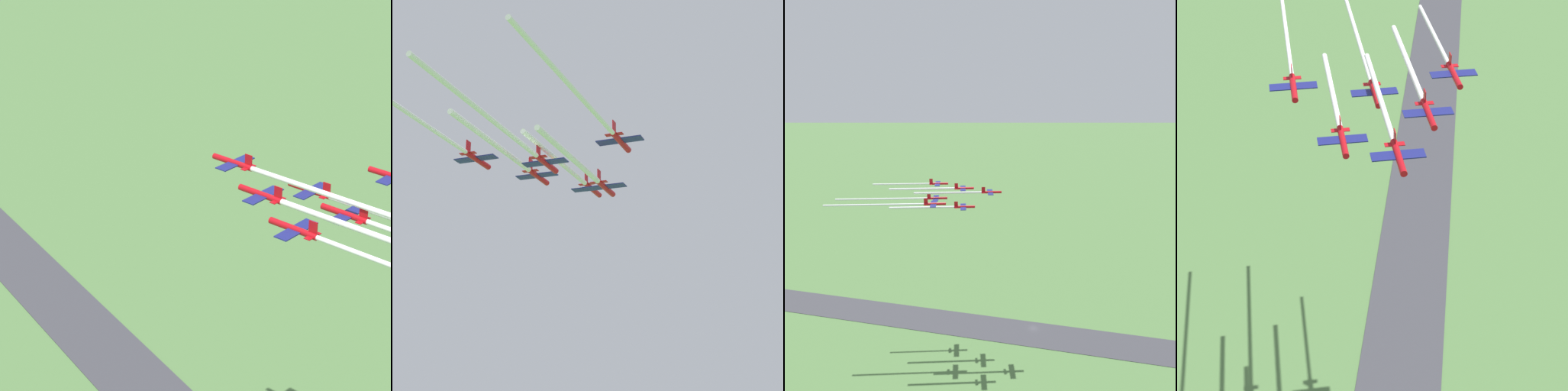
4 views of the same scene
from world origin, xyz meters
TOP-DOWN VIEW (x-y plane):
  - jet_0 at (22.93, -3.74)m, footprint 9.41×8.94m
  - jet_1 at (34.80, -12.52)m, footprint 9.41×8.94m
  - jet_2 at (36.38, 2.37)m, footprint 9.41×8.94m
  - jet_3 at (46.66, -21.31)m, footprint 9.41×8.94m
  - jet_4 at (48.24, -6.42)m, footprint 9.41×8.94m
  - jet_5 at (49.82, 8.47)m, footprint 9.41×8.94m
  - smoke_trail_0 at (42.89, -5.85)m, footprint 31.48×4.30m
  - smoke_trail_1 at (54.73, -14.63)m, footprint 31.43×4.36m
  - smoke_trail_2 at (55.12, 0.38)m, footprint 29.06×4.10m
  - smoke_trail_3 at (64.92, -23.24)m, footprint 28.06×3.77m
  - smoke_trail_4 at (73.53, -9.10)m, footprint 42.12×5.33m
  - smoke_trail_5 at (75.20, 5.78)m, footprint 42.31×5.31m

SIDE VIEW (x-z plane):
  - smoke_trail_2 at x=55.12m, z-range 70.93..71.97m
  - jet_2 at x=36.38m, z-range 69.92..73.06m
  - smoke_trail_4 at x=73.53m, z-range 72.84..73.73m
  - jet_4 at x=48.24m, z-range 71.76..74.90m
  - smoke_trail_1 at x=54.73m, z-range 75.12..76.16m
  - jet_1 at x=34.80m, z-range 74.12..77.26m
  - smoke_trail_5 at x=75.20m, z-range 75.28..76.11m
  - jet_5 at x=49.82m, z-range 74.17..77.31m
  - smoke_trail_0 at x=42.89m, z-range 75.35..76.33m
  - jet_0 at x=22.93m, z-range 74.32..77.46m
  - smoke_trail_3 at x=64.92m, z-range 75.58..76.39m
  - jet_3 at x=46.66m, z-range 74.46..77.60m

